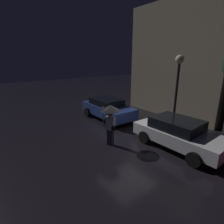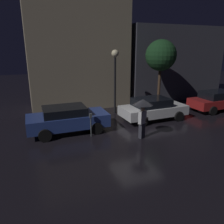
# 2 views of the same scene
# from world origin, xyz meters

# --- Properties ---
(ground_plane) EXTENTS (60.00, 60.00, 0.00)m
(ground_plane) POSITION_xyz_m (0.00, 0.00, 0.00)
(ground_plane) COLOR black
(building_facade_left) EXTENTS (7.20, 3.00, 7.82)m
(building_facade_left) POSITION_xyz_m (-1.53, 6.50, 3.91)
(building_facade_left) COLOR gray
(building_facade_left) RESTS_ON ground
(building_facade_right) EXTENTS (8.69, 3.00, 6.11)m
(building_facade_right) POSITION_xyz_m (6.85, 6.50, 3.06)
(building_facade_right) COLOR #3D3D47
(building_facade_right) RESTS_ON ground
(parked_car_blue) EXTENTS (4.26, 2.01, 1.41)m
(parked_car_blue) POSITION_xyz_m (-3.50, 1.27, 0.75)
(parked_car_blue) COLOR navy
(parked_car_blue) RESTS_ON ground
(parked_car_white) EXTENTS (4.18, 2.04, 1.38)m
(parked_car_white) POSITION_xyz_m (1.91, 1.44, 0.72)
(parked_car_white) COLOR silver
(parked_car_white) RESTS_ON ground
(parked_car_red) EXTENTS (4.28, 1.93, 1.41)m
(parked_car_red) POSITION_xyz_m (7.43, 1.53, 0.74)
(parked_car_red) COLOR maroon
(parked_car_red) RESTS_ON ground
(pedestrian_with_umbrella) EXTENTS (0.99, 0.99, 2.01)m
(pedestrian_with_umbrella) POSITION_xyz_m (-0.19, -0.95, 1.58)
(pedestrian_with_umbrella) COLOR #383842
(pedestrian_with_umbrella) RESTS_ON ground
(parking_meter) EXTENTS (0.12, 0.10, 1.23)m
(parking_meter) POSITION_xyz_m (-2.50, 0.21, 0.76)
(parking_meter) COLOR #4C5154
(parking_meter) RESTS_ON ground
(street_lamp_near) EXTENTS (0.48, 0.48, 4.27)m
(street_lamp_near) POSITION_xyz_m (0.22, 3.61, 3.18)
(street_lamp_near) COLOR black
(street_lamp_near) RESTS_ON ground
(street_tree) EXTENTS (2.17, 2.17, 4.96)m
(street_tree) POSITION_xyz_m (3.64, 3.47, 3.84)
(street_tree) COLOR #473323
(street_tree) RESTS_ON ground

